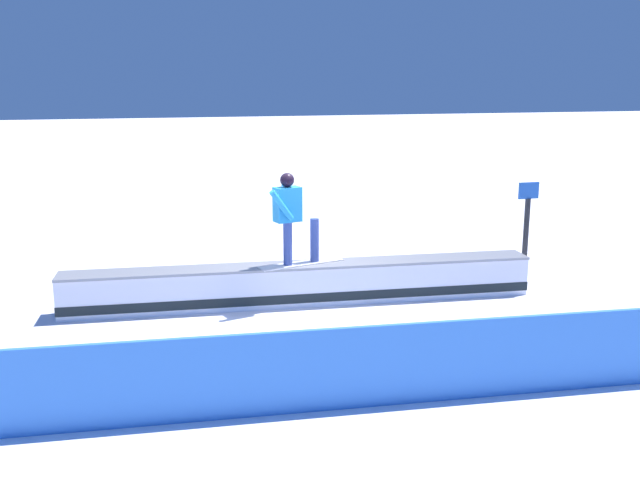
% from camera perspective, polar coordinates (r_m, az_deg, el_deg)
% --- Properties ---
extents(ground_plane, '(120.00, 120.00, 0.00)m').
position_cam_1_polar(ground_plane, '(11.36, -1.40, -5.13)').
color(ground_plane, white).
extents(grind_box, '(7.52, 1.33, 0.65)m').
position_cam_1_polar(grind_box, '(11.28, -1.41, -3.70)').
color(grind_box, white).
rests_on(grind_box, ground_plane).
extents(snowboarder, '(1.44, 0.63, 1.47)m').
position_cam_1_polar(snowboarder, '(10.93, -2.31, 2.03)').
color(snowboarder, silver).
rests_on(snowboarder, grind_box).
extents(safety_fence, '(9.32, 1.04, 0.93)m').
position_cam_1_polar(safety_fence, '(7.84, 5.98, -10.02)').
color(safety_fence, '#3A7EEA').
rests_on(safety_fence, ground_plane).
extents(trail_marker, '(0.40, 0.10, 1.70)m').
position_cam_1_polar(trail_marker, '(13.44, 16.39, 1.20)').
color(trail_marker, '#262628').
rests_on(trail_marker, ground_plane).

